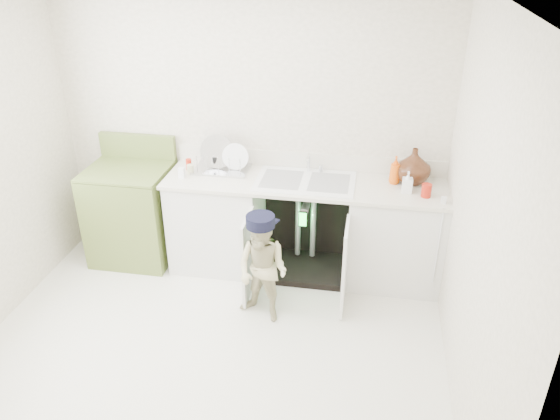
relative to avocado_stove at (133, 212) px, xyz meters
name	(u,v)px	position (x,y,z in m)	size (l,w,h in m)	color
ground	(210,350)	(1.07, -1.18, -0.47)	(3.50, 3.50, 0.00)	silver
room_shell	(198,203)	(1.07, -1.18, 0.78)	(6.00, 5.50, 1.26)	#EEE1CC
counter_run	(307,225)	(1.64, 0.03, 0.00)	(2.44, 1.02, 1.21)	white
avocado_stove	(133,212)	(0.00, 0.00, 0.00)	(0.73, 0.65, 1.13)	olive
repair_worker	(263,268)	(1.39, -0.72, 0.00)	(0.56, 0.64, 0.92)	beige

